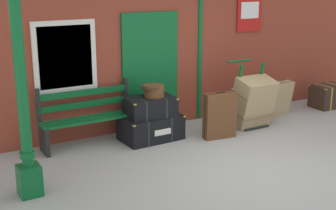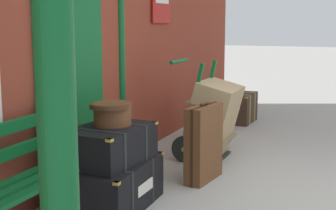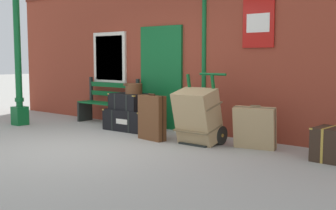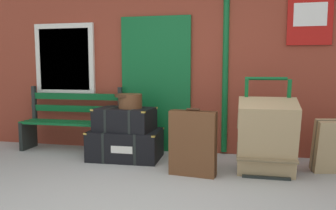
{
  "view_description": "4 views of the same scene",
  "coord_description": "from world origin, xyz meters",
  "px_view_note": "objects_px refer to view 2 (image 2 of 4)",
  "views": [
    {
      "loc": [
        -4.17,
        -4.83,
        2.71
      ],
      "look_at": [
        -0.29,
        1.82,
        0.57
      ],
      "focal_mm": 50.01,
      "sensor_mm": 36.0,
      "label": 1
    },
    {
      "loc": [
        -4.36,
        -0.22,
        1.65
      ],
      "look_at": [
        0.42,
        1.72,
        0.78
      ],
      "focal_mm": 53.13,
      "sensor_mm": 36.0,
      "label": 2
    },
    {
      "loc": [
        5.73,
        -4.45,
        1.46
      ],
      "look_at": [
        0.43,
        1.78,
        0.59
      ],
      "focal_mm": 47.6,
      "sensor_mm": 36.0,
      "label": 3
    },
    {
      "loc": [
        1.01,
        -2.66,
        1.32
      ],
      "look_at": [
        0.08,
        1.58,
        0.83
      ],
      "focal_mm": 35.84,
      "sensor_mm": 36.0,
      "label": 4
    }
  ],
  "objects_px": {
    "large_brown_trunk": "(212,119)",
    "suitcase_oxblood": "(204,143)",
    "round_hatbox": "(112,112)",
    "lamp_post": "(59,188)",
    "steamer_trunk_base": "(110,185)",
    "suitcase_cream": "(212,115)",
    "platform_bench": "(6,190)",
    "porters_trolley": "(199,135)",
    "corner_trunk": "(238,108)",
    "steamer_trunk_middle": "(110,145)"
  },
  "relations": [
    {
      "from": "large_brown_trunk",
      "to": "suitcase_oxblood",
      "type": "bearing_deg",
      "value": -168.62
    },
    {
      "from": "round_hatbox",
      "to": "suitcase_oxblood",
      "type": "bearing_deg",
      "value": -28.55
    },
    {
      "from": "lamp_post",
      "to": "steamer_trunk_base",
      "type": "distance_m",
      "value": 2.71
    },
    {
      "from": "round_hatbox",
      "to": "suitcase_cream",
      "type": "distance_m",
      "value": 2.83
    },
    {
      "from": "lamp_post",
      "to": "platform_bench",
      "type": "distance_m",
      "value": 2.02
    },
    {
      "from": "platform_bench",
      "to": "porters_trolley",
      "type": "distance_m",
      "value": 2.98
    },
    {
      "from": "platform_bench",
      "to": "corner_trunk",
      "type": "relative_size",
      "value": 2.26
    },
    {
      "from": "steamer_trunk_middle",
      "to": "suitcase_cream",
      "type": "height_order",
      "value": "steamer_trunk_middle"
    },
    {
      "from": "steamer_trunk_base",
      "to": "corner_trunk",
      "type": "bearing_deg",
      "value": -1.41
    },
    {
      "from": "platform_bench",
      "to": "steamer_trunk_base",
      "type": "height_order",
      "value": "platform_bench"
    },
    {
      "from": "platform_bench",
      "to": "large_brown_trunk",
      "type": "relative_size",
      "value": 1.67
    },
    {
      "from": "round_hatbox",
      "to": "suitcase_cream",
      "type": "xyz_separation_m",
      "value": [
        2.78,
        -0.07,
        -0.51
      ]
    },
    {
      "from": "lamp_post",
      "to": "large_brown_trunk",
      "type": "bearing_deg",
      "value": 9.76
    },
    {
      "from": "round_hatbox",
      "to": "suitcase_cream",
      "type": "height_order",
      "value": "round_hatbox"
    },
    {
      "from": "round_hatbox",
      "to": "corner_trunk",
      "type": "distance_m",
      "value": 4.19
    },
    {
      "from": "steamer_trunk_middle",
      "to": "suitcase_cream",
      "type": "bearing_deg",
      "value": -1.2
    },
    {
      "from": "suitcase_cream",
      "to": "suitcase_oxblood",
      "type": "height_order",
      "value": "suitcase_oxblood"
    },
    {
      "from": "steamer_trunk_middle",
      "to": "round_hatbox",
      "type": "height_order",
      "value": "round_hatbox"
    },
    {
      "from": "large_brown_trunk",
      "to": "corner_trunk",
      "type": "distance_m",
      "value": 2.31
    },
    {
      "from": "porters_trolley",
      "to": "suitcase_cream",
      "type": "distance_m",
      "value": 0.93
    },
    {
      "from": "steamer_trunk_middle",
      "to": "suitcase_oxblood",
      "type": "xyz_separation_m",
      "value": [
        1.06,
        -0.53,
        -0.18
      ]
    },
    {
      "from": "steamer_trunk_base",
      "to": "round_hatbox",
      "type": "bearing_deg",
      "value": 5.49
    },
    {
      "from": "large_brown_trunk",
      "to": "suitcase_oxblood",
      "type": "xyz_separation_m",
      "value": [
        -0.88,
        -0.18,
        -0.08
      ]
    },
    {
      "from": "platform_bench",
      "to": "corner_trunk",
      "type": "height_order",
      "value": "platform_bench"
    },
    {
      "from": "suitcase_cream",
      "to": "corner_trunk",
      "type": "distance_m",
      "value": 1.37
    },
    {
      "from": "porters_trolley",
      "to": "suitcase_cream",
      "type": "bearing_deg",
      "value": 7.22
    },
    {
      "from": "steamer_trunk_middle",
      "to": "suitcase_oxblood",
      "type": "relative_size",
      "value": 1.02
    },
    {
      "from": "suitcase_oxblood",
      "to": "corner_trunk",
      "type": "relative_size",
      "value": 1.18
    },
    {
      "from": "suitcase_cream",
      "to": "suitcase_oxblood",
      "type": "relative_size",
      "value": 0.85
    },
    {
      "from": "round_hatbox",
      "to": "steamer_trunk_base",
      "type": "bearing_deg",
      "value": -174.51
    },
    {
      "from": "platform_bench",
      "to": "steamer_trunk_middle",
      "type": "bearing_deg",
      "value": -17.05
    },
    {
      "from": "platform_bench",
      "to": "suitcase_oxblood",
      "type": "xyz_separation_m",
      "value": [
        2.06,
        -0.83,
        -0.05
      ]
    },
    {
      "from": "steamer_trunk_base",
      "to": "large_brown_trunk",
      "type": "distance_m",
      "value": 1.98
    },
    {
      "from": "suitcase_cream",
      "to": "suitcase_oxblood",
      "type": "xyz_separation_m",
      "value": [
        -1.79,
        -0.47,
        0.05
      ]
    },
    {
      "from": "platform_bench",
      "to": "steamer_trunk_middle",
      "type": "xyz_separation_m",
      "value": [
        1.0,
        -0.31,
        0.14
      ]
    },
    {
      "from": "platform_bench",
      "to": "suitcase_cream",
      "type": "relative_size",
      "value": 2.25
    },
    {
      "from": "corner_trunk",
      "to": "suitcase_cream",
      "type": "bearing_deg",
      "value": 178.28
    },
    {
      "from": "steamer_trunk_base",
      "to": "suitcase_cream",
      "type": "relative_size",
      "value": 1.45
    },
    {
      "from": "platform_bench",
      "to": "steamer_trunk_middle",
      "type": "distance_m",
      "value": 1.05
    },
    {
      "from": "steamer_trunk_base",
      "to": "porters_trolley",
      "type": "distance_m",
      "value": 1.94
    },
    {
      "from": "steamer_trunk_base",
      "to": "platform_bench",
      "type": "bearing_deg",
      "value": 163.17
    },
    {
      "from": "platform_bench",
      "to": "round_hatbox",
      "type": "xyz_separation_m",
      "value": [
        1.07,
        -0.3,
        0.41
      ]
    },
    {
      "from": "suitcase_cream",
      "to": "suitcase_oxblood",
      "type": "distance_m",
      "value": 1.85
    },
    {
      "from": "steamer_trunk_middle",
      "to": "round_hatbox",
      "type": "relative_size",
      "value": 2.17
    },
    {
      "from": "lamp_post",
      "to": "corner_trunk",
      "type": "relative_size",
      "value": 3.99
    },
    {
      "from": "round_hatbox",
      "to": "corner_trunk",
      "type": "height_order",
      "value": "round_hatbox"
    },
    {
      "from": "lamp_post",
      "to": "suitcase_oxblood",
      "type": "bearing_deg",
      "value": 9.34
    },
    {
      "from": "steamer_trunk_middle",
      "to": "large_brown_trunk",
      "type": "bearing_deg",
      "value": -10.29
    },
    {
      "from": "porters_trolley",
      "to": "suitcase_cream",
      "type": "xyz_separation_m",
      "value": [
        0.92,
        0.12,
        0.07
      ]
    },
    {
      "from": "suitcase_oxblood",
      "to": "round_hatbox",
      "type": "bearing_deg",
      "value": 151.45
    }
  ]
}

